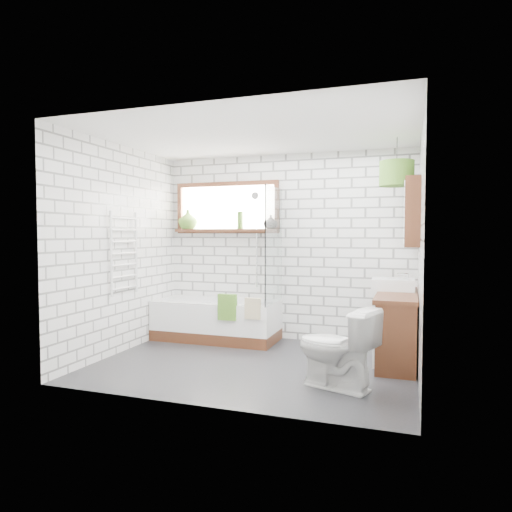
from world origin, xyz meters
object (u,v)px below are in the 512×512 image
(pendant, at_px, (397,174))
(basin, at_px, (393,284))
(bathtub, at_px, (217,320))
(toilet, at_px, (336,347))
(vanity, at_px, (397,327))

(pendant, bearing_deg, basin, 95.72)
(bathtub, xyz_separation_m, toilet, (1.83, -1.42, 0.11))
(bathtub, relative_size, toilet, 2.16)
(basin, xyz_separation_m, pendant, (0.03, -0.26, 1.26))
(vanity, height_order, toilet, vanity)
(vanity, distance_m, toilet, 1.22)
(toilet, relative_size, pendant, 2.03)
(basin, bearing_deg, bathtub, 178.97)
(basin, relative_size, pendant, 1.28)
(toilet, bearing_deg, bathtub, -109.21)
(vanity, bearing_deg, toilet, -115.06)
(toilet, distance_m, pendant, 2.11)
(vanity, relative_size, basin, 2.80)
(bathtub, xyz_separation_m, pendant, (2.31, -0.30, 1.83))
(bathtub, bearing_deg, vanity, -7.68)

